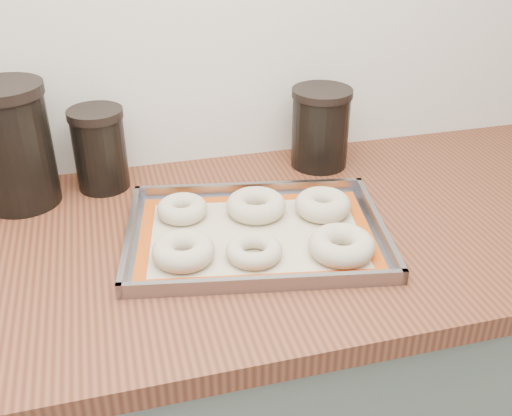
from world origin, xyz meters
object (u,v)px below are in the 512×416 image
object	(u,v)px
canister_left	(13,146)
bagel_back_mid	(256,205)
baking_tray	(256,233)
bagel_front_left	(183,251)
bagel_back_right	(323,205)
canister_right	(320,128)
bagel_front_right	(341,245)
bagel_front_mid	(254,251)
bagel_back_left	(182,209)
canister_mid	(100,149)

from	to	relation	value
canister_left	bagel_back_mid	bearing A→B (deg)	-22.01
baking_tray	bagel_front_left	xyz separation A→B (m)	(-0.14, -0.05, 0.02)
bagel_back_right	canister_right	bearing A→B (deg)	71.67
bagel_front_right	bagel_front_mid	bearing A→B (deg)	168.70
baking_tray	bagel_back_right	size ratio (longest dim) A/B	4.82
bagel_back_mid	canister_left	size ratio (longest dim) A/B	0.47
bagel_back_left	bagel_front_right	bearing A→B (deg)	-39.28
bagel_front_left	bagel_front_mid	size ratio (longest dim) A/B	1.10
bagel_front_right	bagel_back_left	distance (m)	0.31
bagel_back_right	bagel_front_left	bearing A→B (deg)	-162.92
bagel_front_mid	bagel_back_mid	xyz separation A→B (m)	(0.04, 0.14, 0.00)
bagel_front_left	bagel_front_right	distance (m)	0.27
bagel_back_left	bagel_back_right	xyz separation A→B (m)	(0.26, -0.06, 0.00)
bagel_back_right	canister_mid	size ratio (longest dim) A/B	0.63
baking_tray	bagel_back_left	size ratio (longest dim) A/B	5.37
bagel_front_mid	canister_left	xyz separation A→B (m)	(-0.39, 0.32, 0.10)
bagel_back_mid	canister_left	world-z (taller)	canister_left
bagel_front_mid	bagel_front_right	bearing A→B (deg)	-11.30
bagel_front_left	bagel_back_left	distance (m)	0.15
bagel_back_mid	canister_left	xyz separation A→B (m)	(-0.43, 0.17, 0.10)
baking_tray	canister_right	size ratio (longest dim) A/B	2.92
canister_right	bagel_back_right	bearing A→B (deg)	-108.33
bagel_front_mid	canister_right	bearing A→B (deg)	54.22
canister_mid	bagel_back_right	bearing A→B (deg)	-30.33
canister_left	canister_right	size ratio (longest dim) A/B	1.38
baking_tray	bagel_back_left	bearing A→B (deg)	140.50
bagel_back_right	bagel_front_mid	bearing A→B (deg)	-146.12
baking_tray	bagel_front_right	size ratio (longest dim) A/B	4.52
baking_tray	bagel_back_left	xyz separation A→B (m)	(-0.12, 0.10, 0.01)
bagel_front_mid	canister_left	size ratio (longest dim) A/B	0.40
bagel_front_right	canister_mid	world-z (taller)	canister_mid
bagel_back_left	bagel_back_right	world-z (taller)	bagel_back_right
bagel_front_mid	bagel_back_right	size ratio (longest dim) A/B	0.91
canister_mid	canister_right	world-z (taller)	canister_right
canister_left	canister_mid	world-z (taller)	canister_left
bagel_front_mid	canister_left	distance (m)	0.51
bagel_front_mid	canister_right	world-z (taller)	canister_right
bagel_front_left	bagel_front_right	bearing A→B (deg)	-11.52
bagel_back_mid	bagel_back_right	world-z (taller)	bagel_back_right
bagel_front_left	bagel_back_mid	world-z (taller)	same
bagel_front_mid	bagel_back_right	world-z (taller)	bagel_back_right
bagel_front_left	bagel_back_right	bearing A→B (deg)	17.08
canister_mid	bagel_front_left	bearing A→B (deg)	-69.90
bagel_front_left	canister_right	size ratio (longest dim) A/B	0.61
bagel_front_left	canister_left	xyz separation A→B (m)	(-0.27, 0.29, 0.10)
bagel_front_left	bagel_front_right	world-z (taller)	same
bagel_front_mid	bagel_back_left	size ratio (longest dim) A/B	1.01
bagel_back_left	bagel_back_right	distance (m)	0.27
bagel_back_mid	canister_right	bearing A→B (deg)	43.61
baking_tray	bagel_front_left	size ratio (longest dim) A/B	4.82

